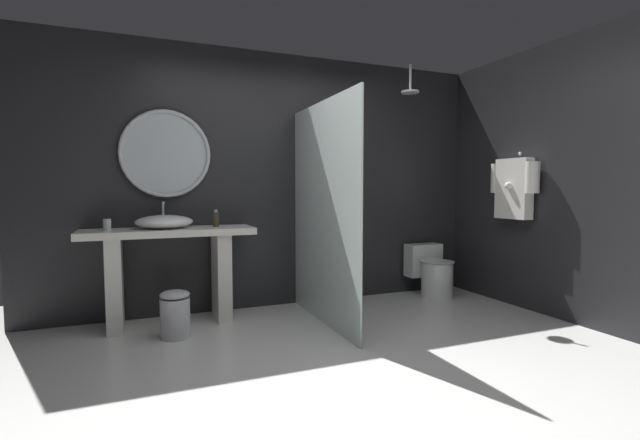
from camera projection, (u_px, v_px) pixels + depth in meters
ground_plane at (357, 372)px, 2.94m from camera, size 5.76×5.76×0.00m
back_wall_panel at (274, 181)px, 4.61m from camera, size 4.80×0.10×2.60m
side_wall_right at (531, 181)px, 4.44m from camera, size 0.10×2.47×2.60m
vanity_counter at (170, 264)px, 3.97m from camera, size 1.48×0.48×0.87m
vessel_sink at (164, 222)px, 3.94m from camera, size 0.49×0.40×0.24m
tumbler_cup at (107, 225)px, 3.76m from camera, size 0.06×0.06×0.10m
soap_dispenser at (216, 219)px, 4.12m from camera, size 0.06×0.06×0.16m
round_wall_mirror at (166, 154)px, 4.10m from camera, size 0.82×0.04×0.82m
shower_glass_panel at (323, 213)px, 3.98m from camera, size 0.02×1.49×2.00m
rain_shower_head at (410, 89)px, 4.57m from camera, size 0.18×0.18×0.29m
hanging_bathrobe at (514, 186)px, 4.47m from camera, size 0.20×0.58×0.68m
toilet at (432, 272)px, 5.03m from camera, size 0.42×0.56×0.58m
waste_bin at (175, 314)px, 3.62m from camera, size 0.24×0.24×0.39m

